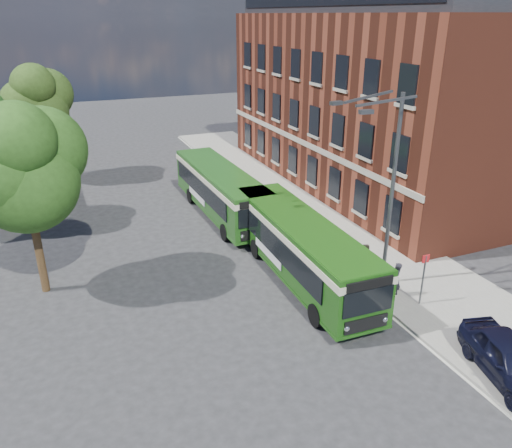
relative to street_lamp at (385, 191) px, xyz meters
name	(u,v)px	position (x,y,z in m)	size (l,w,h in m)	color
ground	(265,286)	(-4.84, 2.00, -4.79)	(120.00, 120.00, 0.00)	#272729
pavement	(314,209)	(2.16, 10.00, -4.72)	(6.00, 48.00, 0.15)	gray
kerb_line	(272,216)	(-0.89, 10.00, -4.79)	(0.12, 48.00, 0.01)	beige
brick_office	(377,88)	(9.16, 14.00, 2.18)	(12.10, 26.00, 14.20)	maroon
street_lamp	(385,191)	(0.00, 0.00, 0.00)	(2.96, 2.38, 9.00)	#3E4144
bus_stop_sign	(423,276)	(0.76, -2.20, -3.28)	(0.35, 0.08, 2.52)	#3E4144
bus_front	(301,244)	(-2.93, 2.10, -2.96)	(2.85, 11.64, 3.02)	#1A4C11
bus_rear	(221,188)	(-3.77, 11.55, -2.96)	(2.84, 11.57, 3.02)	#205218
parked_car	(510,360)	(0.36, -7.29, -3.88)	(1.79, 4.45, 1.52)	black
pedestrian_a	(396,280)	(0.11, -1.25, -3.80)	(0.61, 0.40, 1.67)	black
pedestrian_b	(364,260)	(-0.12, 0.91, -3.80)	(0.82, 0.63, 1.67)	black
tree_left	(25,166)	(-14.38, 5.55, 1.24)	(5.26, 5.00, 8.88)	#3C2915
tree_right	(37,102)	(-13.78, 23.52, 1.19)	(5.22, 4.96, 8.81)	#3C2915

